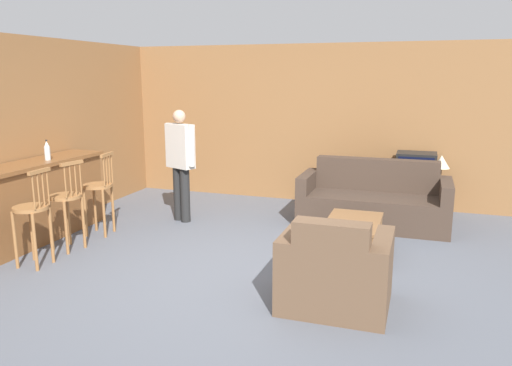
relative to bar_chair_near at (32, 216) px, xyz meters
The scene contains 15 objects.
ground_plane 2.43m from the bar_chair_near, ahead, with size 24.00×24.00×0.00m, color #565B66.
wall_back 4.64m from the bar_chair_near, 59.39° to the left, with size 9.40×0.08×2.60m.
wall_left 2.05m from the bar_chair_near, 119.85° to the left, with size 0.08×8.55×2.60m.
bar_counter 0.85m from the bar_chair_near, 137.36° to the left, with size 0.55×2.52×1.03m.
bar_chair_near is the anchor object (origin of this frame).
bar_chair_mid 0.56m from the bar_chair_near, 90.03° to the left, with size 0.44×0.44×1.10m.
bar_chair_far 1.21m from the bar_chair_near, 90.01° to the left, with size 0.43×0.43×1.10m.
couch_far 4.44m from the bar_chair_near, 39.50° to the left, with size 2.06×0.88×0.91m.
armchair_near 3.35m from the bar_chair_near, ahead, with size 0.97×0.84×0.89m.
coffee_table 3.63m from the bar_chair_near, 24.21° to the left, with size 0.62×0.98×0.42m.
tv_unit 5.34m from the bar_chair_near, 42.17° to the left, with size 1.00×0.45×0.50m.
tv 5.33m from the bar_chair_near, 42.15° to the left, with size 0.58×0.45×0.45m.
bottle 1.21m from the bar_chair_near, 120.15° to the left, with size 0.07×0.07×0.26m.
table_lamp 5.61m from the bar_chair_near, 39.72° to the left, with size 0.25×0.25×0.43m.
person_by_window 2.28m from the bar_chair_near, 70.84° to the left, with size 0.54×0.34×1.62m.
Camera 1 is at (1.68, -4.62, 2.08)m, focal length 35.00 mm.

